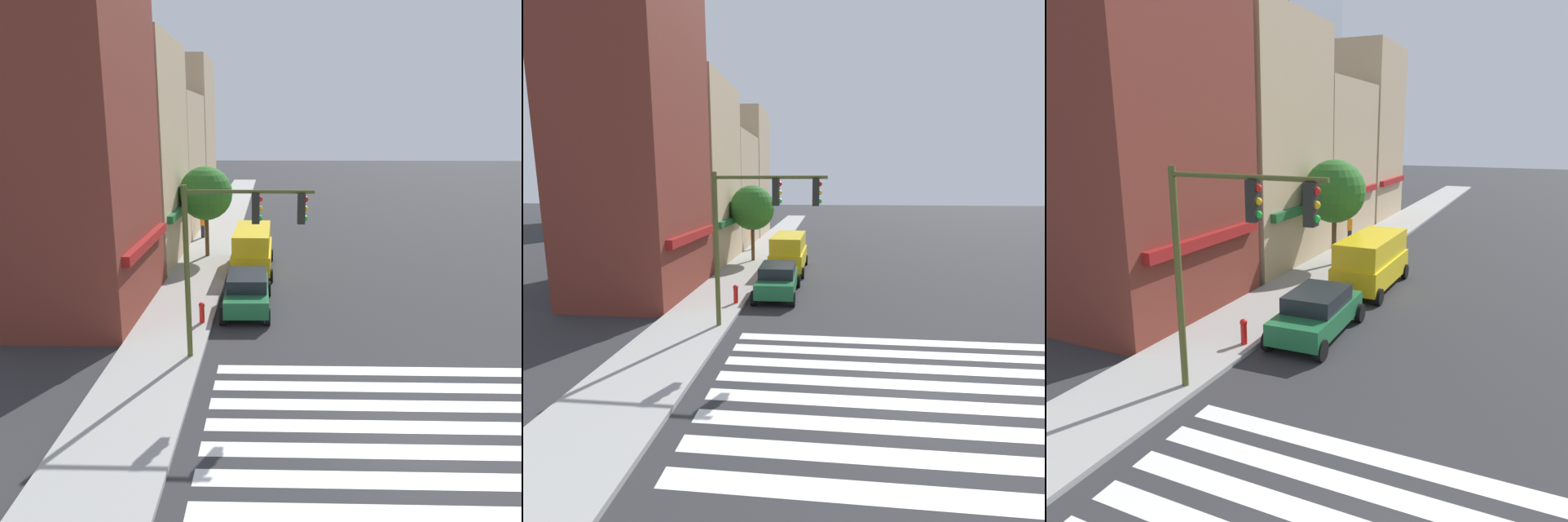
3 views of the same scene
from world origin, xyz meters
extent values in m
plane|color=#2D2D30|center=(0.00, 0.00, 0.00)|extent=(200.00, 200.00, 0.00)
cube|color=#9E9E99|center=(0.00, 7.50, 0.07)|extent=(120.00, 3.00, 0.15)
cube|color=silver|center=(-2.63, 0.00, 0.00)|extent=(0.59, 10.80, 0.01)
cube|color=silver|center=(-1.58, 0.00, 0.00)|extent=(0.59, 10.80, 0.01)
cube|color=silver|center=(-0.53, 0.00, 0.00)|extent=(0.59, 10.80, 0.01)
cube|color=silver|center=(0.53, 0.00, 0.00)|extent=(0.59, 10.80, 0.01)
cube|color=silver|center=(1.58, 0.00, 0.00)|extent=(0.59, 10.80, 0.01)
cube|color=silver|center=(2.63, 0.00, 0.00)|extent=(0.59, 10.80, 0.01)
cube|color=silver|center=(3.69, 0.00, 0.00)|extent=(0.59, 10.80, 0.01)
cube|color=maroon|center=(9.12, 11.50, 7.75)|extent=(7.59, 5.00, 15.49)
cube|color=maroon|center=(9.12, 8.85, 3.00)|extent=(6.45, 0.30, 0.40)
cube|color=tan|center=(17.38, 11.50, 6.10)|extent=(7.99, 5.00, 12.19)
cube|color=#1E592D|center=(17.38, 8.85, 3.00)|extent=(6.79, 0.30, 0.40)
cube|color=tan|center=(25.61, 11.50, 4.90)|extent=(8.22, 5.00, 9.80)
cube|color=maroon|center=(25.61, 8.85, 3.00)|extent=(6.99, 0.30, 0.40)
cube|color=tan|center=(33.73, 11.50, 6.53)|extent=(7.13, 5.00, 13.06)
cube|color=maroon|center=(33.73, 8.85, 3.00)|extent=(6.06, 0.30, 0.40)
cylinder|color=#474C1E|center=(4.37, 6.40, 2.97)|extent=(0.18, 0.18, 5.93)
cylinder|color=#474C1E|center=(4.37, 4.36, 5.73)|extent=(0.12, 4.08, 0.12)
cube|color=black|center=(4.37, 4.16, 5.21)|extent=(0.32, 0.24, 0.95)
sphere|color=red|center=(4.37, 4.03, 5.50)|extent=(0.18, 0.18, 0.18)
sphere|color=#EAAD14|center=(4.37, 4.03, 5.20)|extent=(0.18, 0.18, 0.18)
sphere|color=green|center=(4.37, 4.03, 4.90)|extent=(0.18, 0.18, 0.18)
cube|color=black|center=(4.37, 2.73, 5.21)|extent=(0.32, 0.24, 0.95)
sphere|color=red|center=(4.37, 2.60, 5.50)|extent=(0.18, 0.18, 0.18)
sphere|color=#EAAD14|center=(4.37, 2.60, 5.20)|extent=(0.18, 0.18, 0.18)
sphere|color=green|center=(4.37, 2.60, 4.90)|extent=(0.18, 0.18, 0.18)
cube|color=#1E6638|center=(9.32, 4.70, 0.69)|extent=(4.44, 1.91, 0.70)
cube|color=black|center=(9.32, 4.70, 1.31)|extent=(2.46, 1.72, 0.55)
cylinder|color=black|center=(7.53, 5.60, 0.34)|extent=(0.68, 0.22, 0.68)
cylinder|color=black|center=(7.53, 3.80, 0.34)|extent=(0.68, 0.22, 0.68)
cylinder|color=black|center=(11.11, 5.60, 0.34)|extent=(0.68, 0.22, 0.68)
cylinder|color=black|center=(11.11, 3.80, 0.34)|extent=(0.68, 0.22, 0.68)
cube|color=yellow|center=(15.27, 4.70, 0.84)|extent=(5.02, 2.06, 1.00)
cube|color=yellow|center=(15.27, 4.70, 1.84)|extent=(4.77, 1.90, 1.00)
cylinder|color=black|center=(13.18, 5.70, 0.34)|extent=(0.68, 0.22, 0.68)
cylinder|color=black|center=(13.18, 3.70, 0.34)|extent=(0.68, 0.22, 0.68)
cylinder|color=black|center=(17.36, 5.70, 0.34)|extent=(0.68, 0.22, 0.68)
cylinder|color=black|center=(17.36, 3.70, 0.34)|extent=(0.68, 0.22, 0.68)
cylinder|color=#23232D|center=(22.81, 8.44, 0.57)|extent=(0.26, 0.26, 0.85)
cylinder|color=orange|center=(22.81, 8.44, 1.35)|extent=(0.32, 0.32, 0.70)
sphere|color=tan|center=(22.81, 8.44, 1.81)|extent=(0.22, 0.22, 0.22)
cylinder|color=red|center=(7.36, 6.40, 0.47)|extent=(0.20, 0.20, 0.65)
sphere|color=red|center=(7.36, 6.40, 0.87)|extent=(0.24, 0.24, 0.24)
cylinder|color=brown|center=(17.87, 7.50, 1.47)|extent=(0.24, 0.24, 2.63)
sphere|color=#286623|center=(17.87, 7.50, 3.87)|extent=(3.10, 3.10, 3.10)
camera|label=1|loc=(-11.40, 3.63, 7.79)|focal=35.00mm
camera|label=2|loc=(-10.24, 2.34, 5.50)|focal=28.00mm
camera|label=3|loc=(-5.51, -1.69, 6.71)|focal=35.00mm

